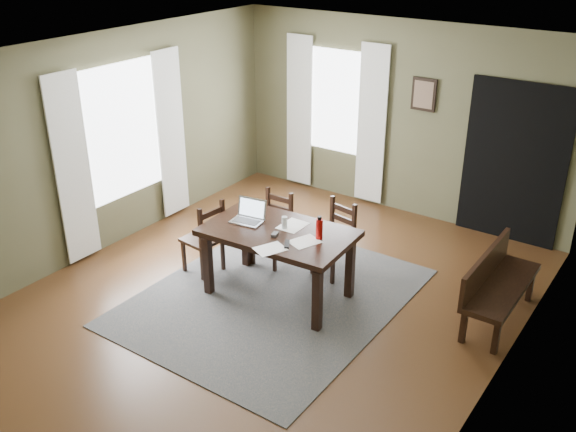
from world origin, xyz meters
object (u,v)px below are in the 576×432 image
Objects in this scene: dining_table at (278,238)px; laptop at (249,215)px; chair_back_left at (273,229)px; water_bottle at (319,228)px; chair_end at (205,238)px; chair_back_right at (335,240)px; bench at (496,281)px.

dining_table is 4.35× the size of laptop.
water_bottle reaches higher than chair_back_left.
chair_end is 1.53m from chair_back_right.
bench is (2.13, 0.91, -0.26)m from dining_table.
water_bottle is (0.88, 0.06, 0.06)m from laptop.
chair_end is at bearing -173.68° from water_bottle.
dining_table is 0.44m from laptop.
chair_back_left is at bearing 149.49° from chair_end.
laptop is 1.48× the size of water_bottle.
chair_back_right is 2.36× the size of laptop.
laptop is at bearing 109.33° from bench.
chair_back_right is at bearing 130.03° from chair_end.
laptop reaches higher than dining_table.
chair_end reaches higher than chair_back_right.
dining_table is 0.83m from chair_back_left.
bench is 5.26× the size of water_bottle.
dining_table is at bearing -97.98° from chair_back_right.
bench is (2.64, 0.31, 0.01)m from chair_back_left.
bench is at bearing 5.63° from chair_back_left.
chair_end reaches higher than chair_back_left.
bench is at bearing 19.64° from dining_table.
chair_back_left reaches higher than dining_table.
dining_table is 1.84× the size of chair_back_right.
chair_back_left is (0.50, 0.68, -0.01)m from chair_end.
chair_back_right is at bearing 11.96° from chair_back_left.
dining_table is 6.45× the size of water_bottle.
laptop is (-0.41, 0.02, 0.16)m from dining_table.
laptop reaches higher than chair_back_left.
chair_end is 1.56m from water_bottle.
chair_back_left is at bearing 90.41° from laptop.
laptop is (0.59, 0.10, 0.42)m from chair_end.
laptop is at bearing -121.00° from chair_back_right.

